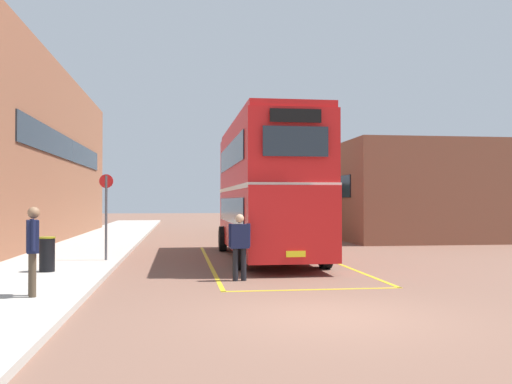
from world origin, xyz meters
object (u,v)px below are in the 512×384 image
(double_decker_bus, at_px, (266,187))
(pedestrian_waiting_far, at_px, (33,244))
(single_deck_bus, at_px, (279,207))
(pedestrian_boarding, at_px, (240,242))
(bus_stop_sign, at_px, (106,209))
(litter_bin, at_px, (47,254))

(double_decker_bus, height_order, pedestrian_waiting_far, double_decker_bus)
(pedestrian_waiting_far, bearing_deg, single_deck_bus, 68.93)
(single_deck_bus, distance_m, pedestrian_waiting_far, 25.15)
(double_decker_bus, distance_m, single_deck_bus, 15.89)
(single_deck_bus, relative_size, pedestrian_boarding, 5.88)
(single_deck_bus, bearing_deg, double_decker_bus, -101.42)
(bus_stop_sign, bearing_deg, pedestrian_waiting_far, -94.65)
(double_decker_bus, bearing_deg, single_deck_bus, 78.58)
(pedestrian_boarding, relative_size, litter_bin, 1.82)
(single_deck_bus, xyz_separation_m, pedestrian_waiting_far, (-9.04, -23.46, -0.47))
(pedestrian_boarding, distance_m, litter_bin, 5.22)
(single_deck_bus, bearing_deg, bus_stop_sign, -117.01)
(single_deck_bus, height_order, pedestrian_waiting_far, single_deck_bus)
(pedestrian_boarding, xyz_separation_m, pedestrian_waiting_far, (-4.39, -2.58, 0.20))
(pedestrian_waiting_far, bearing_deg, litter_bin, 98.80)
(pedestrian_boarding, bearing_deg, single_deck_bus, 77.46)
(pedestrian_boarding, height_order, litter_bin, pedestrian_boarding)
(single_deck_bus, relative_size, bus_stop_sign, 3.63)
(pedestrian_waiting_far, bearing_deg, double_decker_bus, 53.30)
(pedestrian_boarding, xyz_separation_m, litter_bin, (-5.01, 1.42, -0.37))
(double_decker_bus, height_order, single_deck_bus, double_decker_bus)
(pedestrian_waiting_far, relative_size, litter_bin, 1.91)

